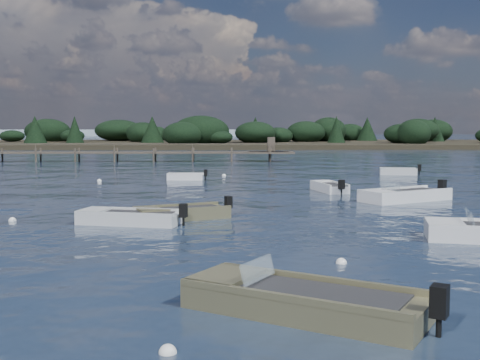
{
  "coord_description": "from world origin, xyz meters",
  "views": [
    {
      "loc": [
        -0.6,
        -18.59,
        3.94
      ],
      "look_at": [
        -0.04,
        14.0,
        1.0
      ],
      "focal_mm": 45.0,
      "sensor_mm": 36.0,
      "label": 1
    }
  ],
  "objects_px": {
    "dinghy_extra_b": "(182,215)",
    "jetty": "(38,153)",
    "dinghy_near_olive": "(303,306)",
    "tender_far_white": "(186,178)",
    "dinghy_mid_grey": "(130,220)",
    "dinghy_mid_white_b": "(405,198)",
    "dinghy_extra_a": "(329,189)",
    "tender_far_grey_b": "(398,173)"
  },
  "relations": [
    {
      "from": "dinghy_extra_b",
      "to": "jetty",
      "type": "bearing_deg",
      "value": 114.86
    },
    {
      "from": "dinghy_near_olive",
      "to": "tender_far_white",
      "type": "xyz_separation_m",
      "value": [
        -4.77,
        31.51,
        -0.03
      ]
    },
    {
      "from": "tender_far_white",
      "to": "jetty",
      "type": "relative_size",
      "value": 0.05
    },
    {
      "from": "dinghy_mid_grey",
      "to": "dinghy_mid_white_b",
      "type": "height_order",
      "value": "dinghy_mid_white_b"
    },
    {
      "from": "tender_far_white",
      "to": "jetty",
      "type": "bearing_deg",
      "value": 128.17
    },
    {
      "from": "dinghy_near_olive",
      "to": "dinghy_extra_a",
      "type": "distance_m",
      "value": 24.03
    },
    {
      "from": "dinghy_mid_grey",
      "to": "jetty",
      "type": "bearing_deg",
      "value": 111.91
    },
    {
      "from": "dinghy_mid_grey",
      "to": "dinghy_extra_a",
      "type": "relative_size",
      "value": 1.2
    },
    {
      "from": "tender_far_white",
      "to": "dinghy_mid_white_b",
      "type": "relative_size",
      "value": 0.56
    },
    {
      "from": "dinghy_extra_b",
      "to": "tender_far_grey_b",
      "type": "distance_m",
      "value": 27.7
    },
    {
      "from": "dinghy_extra_b",
      "to": "tender_far_white",
      "type": "bearing_deg",
      "value": 93.69
    },
    {
      "from": "dinghy_extra_b",
      "to": "tender_far_white",
      "type": "relative_size",
      "value": 1.45
    },
    {
      "from": "dinghy_extra_b",
      "to": "tender_far_white",
      "type": "xyz_separation_m",
      "value": [
        -1.19,
        18.45,
        -0.01
      ]
    },
    {
      "from": "dinghy_extra_b",
      "to": "dinghy_mid_grey",
      "type": "height_order",
      "value": "dinghy_mid_grey"
    },
    {
      "from": "dinghy_near_olive",
      "to": "dinghy_extra_a",
      "type": "relative_size",
      "value": 1.39
    },
    {
      "from": "dinghy_near_olive",
      "to": "dinghy_extra_b",
      "type": "distance_m",
      "value": 13.54
    },
    {
      "from": "dinghy_near_olive",
      "to": "dinghy_extra_b",
      "type": "relative_size",
      "value": 1.23
    },
    {
      "from": "dinghy_near_olive",
      "to": "jetty",
      "type": "relative_size",
      "value": 0.08
    },
    {
      "from": "dinghy_mid_grey",
      "to": "dinghy_extra_a",
      "type": "distance_m",
      "value": 15.53
    },
    {
      "from": "dinghy_mid_grey",
      "to": "jetty",
      "type": "distance_m",
      "value": 45.85
    },
    {
      "from": "tender_far_white",
      "to": "jetty",
      "type": "xyz_separation_m",
      "value": [
        -17.91,
        22.78,
        0.84
      ]
    },
    {
      "from": "dinghy_near_olive",
      "to": "dinghy_extra_a",
      "type": "xyz_separation_m",
      "value": [
        4.46,
        23.61,
        -0.02
      ]
    },
    {
      "from": "tender_far_grey_b",
      "to": "tender_far_white",
      "type": "height_order",
      "value": "tender_far_grey_b"
    },
    {
      "from": "tender_far_white",
      "to": "dinghy_mid_white_b",
      "type": "bearing_deg",
      "value": -45.05
    },
    {
      "from": "dinghy_extra_b",
      "to": "dinghy_extra_a",
      "type": "xyz_separation_m",
      "value": [
        8.04,
        10.55,
        0.01
      ]
    },
    {
      "from": "dinghy_near_olive",
      "to": "dinghy_mid_grey",
      "type": "height_order",
      "value": "dinghy_near_olive"
    },
    {
      "from": "dinghy_extra_b",
      "to": "jetty",
      "type": "distance_m",
      "value": 45.45
    },
    {
      "from": "dinghy_extra_b",
      "to": "tender_far_grey_b",
      "type": "relative_size",
      "value": 1.29
    },
    {
      "from": "dinghy_extra_b",
      "to": "tender_far_grey_b",
      "type": "bearing_deg",
      "value": 55.54
    },
    {
      "from": "tender_far_grey_b",
      "to": "dinghy_mid_white_b",
      "type": "height_order",
      "value": "dinghy_mid_white_b"
    },
    {
      "from": "dinghy_mid_white_b",
      "to": "dinghy_extra_a",
      "type": "distance_m",
      "value": 5.63
    },
    {
      "from": "tender_far_white",
      "to": "tender_far_grey_b",
      "type": "bearing_deg",
      "value": 14.6
    },
    {
      "from": "dinghy_near_olive",
      "to": "dinghy_extra_a",
      "type": "bearing_deg",
      "value": 79.3
    },
    {
      "from": "tender_far_grey_b",
      "to": "jetty",
      "type": "height_order",
      "value": "jetty"
    },
    {
      "from": "tender_far_white",
      "to": "dinghy_mid_white_b",
      "type": "height_order",
      "value": "dinghy_mid_white_b"
    },
    {
      "from": "dinghy_extra_b",
      "to": "tender_far_white",
      "type": "distance_m",
      "value": 18.49
    },
    {
      "from": "dinghy_near_olive",
      "to": "dinghy_mid_grey",
      "type": "bearing_deg",
      "value": 115.35
    },
    {
      "from": "jetty",
      "to": "dinghy_mid_grey",
      "type": "bearing_deg",
      "value": -68.09
    },
    {
      "from": "dinghy_extra_b",
      "to": "dinghy_extra_a",
      "type": "distance_m",
      "value": 13.27
    },
    {
      "from": "dinghy_mid_white_b",
      "to": "jetty",
      "type": "distance_m",
      "value": 46.57
    },
    {
      "from": "dinghy_mid_grey",
      "to": "jetty",
      "type": "relative_size",
      "value": 0.07
    },
    {
      "from": "dinghy_extra_a",
      "to": "jetty",
      "type": "relative_size",
      "value": 0.06
    }
  ]
}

